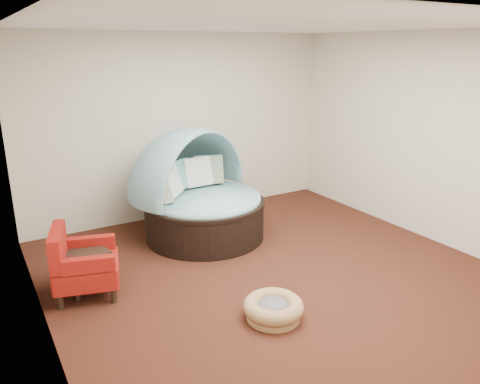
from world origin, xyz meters
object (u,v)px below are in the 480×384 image
canopy_daybed (198,188)px  pet_basket (273,308)px  side_table (84,264)px  red_armchair (82,264)px

canopy_daybed → pet_basket: bearing=-122.7°
pet_basket → side_table: size_ratio=1.34×
side_table → red_armchair: bearing=-111.9°
canopy_daybed → side_table: 1.96m
side_table → pet_basket: bearing=-47.2°
canopy_daybed → side_table: (-1.77, -0.74, -0.42)m
red_armchair → canopy_daybed: bearing=41.5°
pet_basket → side_table: side_table is taller
canopy_daybed → red_armchair: size_ratio=2.73×
pet_basket → side_table: 2.15m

